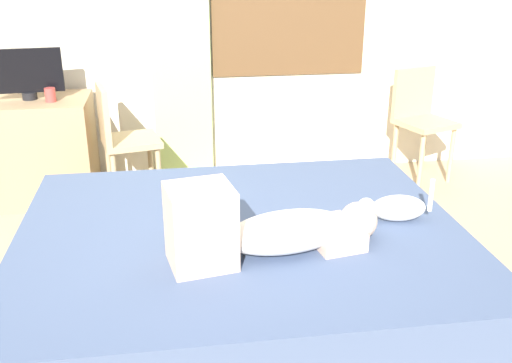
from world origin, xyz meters
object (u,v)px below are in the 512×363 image
object	(u,v)px
tv_monitor	(26,73)
cup	(50,95)
cat	(395,208)
chair_spare	(420,115)
person_lying	(266,229)
chair_by_desk	(120,135)
desk	(29,150)
bed	(242,275)

from	to	relation	value
tv_monitor	cup	xyz separation A→B (m)	(0.15, -0.09, -0.13)
cat	chair_spare	bearing A→B (deg)	63.42
person_lying	tv_monitor	size ratio (longest dim) A/B	1.96
person_lying	chair_spare	bearing A→B (deg)	52.27
cat	chair_spare	size ratio (longest dim) A/B	0.42
cup	chair_by_desk	size ratio (longest dim) A/B	0.11
chair_spare	cup	bearing A→B (deg)	-177.83
chair_by_desk	cat	bearing A→B (deg)	-48.66
cat	cup	size ratio (longest dim) A/B	3.76
person_lying	cat	xyz separation A→B (m)	(0.66, 0.23, -0.05)
desk	tv_monitor	world-z (taller)	tv_monitor
person_lying	chair_spare	distance (m)	2.53
cup	person_lying	bearing A→B (deg)	-58.24
chair_by_desk	chair_spare	distance (m)	2.28
person_lying	chair_spare	xyz separation A→B (m)	(1.55, 2.00, -0.11)
bed	cup	xyz separation A→B (m)	(-1.10, 1.64, 0.54)
person_lying	cup	distance (m)	2.23
cup	cat	bearing A→B (deg)	-42.33
person_lying	chair_spare	size ratio (longest dim) A/B	1.10
person_lying	chair_by_desk	bearing A→B (deg)	111.93
cup	chair_by_desk	bearing A→B (deg)	-12.14
desk	cup	distance (m)	0.48
cat	desk	xyz separation A→B (m)	(-2.05, 1.76, -0.20)
bed	cup	size ratio (longest dim) A/B	22.37
tv_monitor	chair_spare	xyz separation A→B (m)	(2.87, 0.01, -0.41)
bed	person_lying	xyz separation A→B (m)	(0.08, -0.25, 0.37)
cup	tv_monitor	bearing A→B (deg)	149.68
cat	tv_monitor	world-z (taller)	tv_monitor
person_lying	cat	size ratio (longest dim) A/B	2.64
chair_by_desk	chair_spare	xyz separation A→B (m)	(2.27, 0.20, 0.00)
chair_by_desk	cup	bearing A→B (deg)	167.86
bed	chair_spare	xyz separation A→B (m)	(1.62, 1.75, 0.26)
chair_by_desk	person_lying	bearing A→B (deg)	-68.07
chair_spare	chair_by_desk	bearing A→B (deg)	-174.97
chair_spare	cat	bearing A→B (deg)	-116.58
person_lying	cat	bearing A→B (deg)	18.89
desk	chair_spare	distance (m)	2.94
tv_monitor	chair_spare	world-z (taller)	tv_monitor
bed	cat	size ratio (longest dim) A/B	5.96
person_lying	desk	distance (m)	2.43
person_lying	chair_by_desk	xyz separation A→B (m)	(-0.72, 1.80, -0.11)
bed	chair_by_desk	world-z (taller)	chair_by_desk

